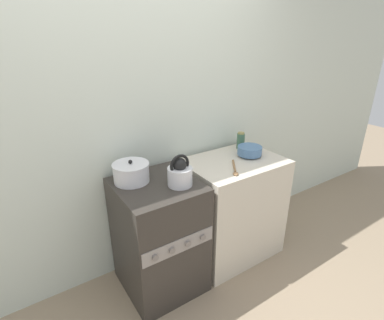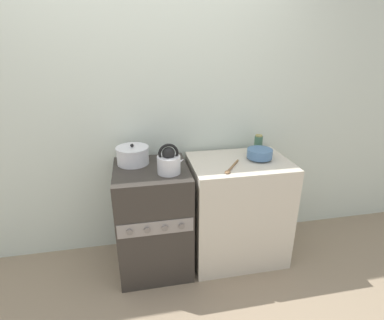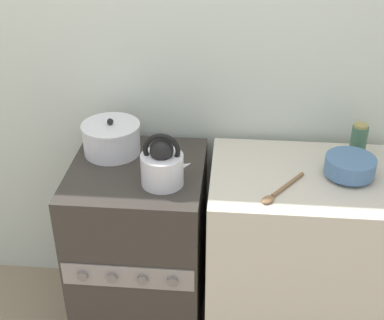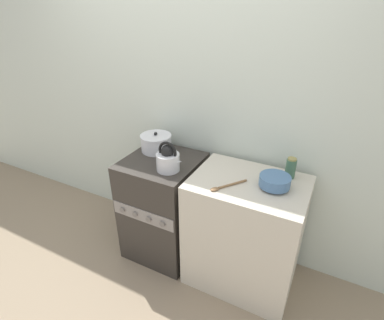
% 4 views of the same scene
% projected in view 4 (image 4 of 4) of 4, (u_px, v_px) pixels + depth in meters
% --- Properties ---
extents(ground_plane, '(12.00, 12.00, 0.00)m').
position_uv_depth(ground_plane, '(148.00, 268.00, 2.54)').
color(ground_plane, gray).
extents(wall_back, '(7.00, 0.06, 2.50)m').
position_uv_depth(wall_back, '(183.00, 104.00, 2.47)').
color(wall_back, silver).
rests_on(wall_back, ground_plane).
extents(stove, '(0.57, 0.61, 0.90)m').
position_uv_depth(stove, '(164.00, 206.00, 2.56)').
color(stove, '#332D28').
rests_on(stove, ground_plane).
extents(counter, '(0.80, 0.58, 0.91)m').
position_uv_depth(counter, '(244.00, 232.00, 2.27)').
color(counter, beige).
rests_on(counter, ground_plane).
extents(kettle, '(0.21, 0.17, 0.23)m').
position_uv_depth(kettle, '(168.00, 159.00, 2.18)').
color(kettle, silver).
rests_on(kettle, stove).
extents(cooking_pot, '(0.26, 0.26, 0.17)m').
position_uv_depth(cooking_pot, '(156.00, 143.00, 2.47)').
color(cooking_pot, silver).
rests_on(cooking_pot, stove).
extents(enamel_bowl, '(0.20, 0.20, 0.09)m').
position_uv_depth(enamel_bowl, '(275.00, 181.00, 1.97)').
color(enamel_bowl, '#4C729E').
rests_on(enamel_bowl, counter).
extents(storage_jar, '(0.07, 0.07, 0.15)m').
position_uv_depth(storage_jar, '(291.00, 168.00, 2.08)').
color(storage_jar, '#3F664C').
rests_on(storage_jar, counter).
extents(wooden_spoon, '(0.19, 0.24, 0.02)m').
position_uv_depth(wooden_spoon, '(225.00, 186.00, 1.99)').
color(wooden_spoon, olive).
rests_on(wooden_spoon, counter).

